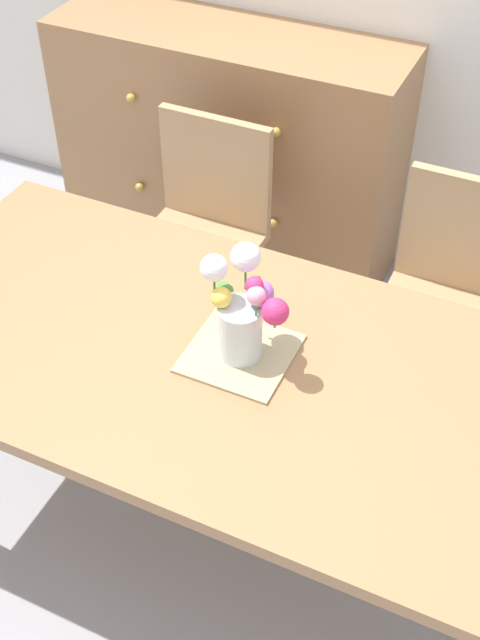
% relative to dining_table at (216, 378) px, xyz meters
% --- Properties ---
extents(ground_plane, '(12.00, 12.00, 0.00)m').
position_rel_dining_table_xyz_m(ground_plane, '(0.00, 0.00, -0.69)').
color(ground_plane, '#939399').
extents(dining_table, '(1.85, 0.92, 0.78)m').
position_rel_dining_table_xyz_m(dining_table, '(0.00, 0.00, 0.00)').
color(dining_table, '#9E7047').
rests_on(dining_table, ground_plane).
extents(chair_left, '(0.42, 0.42, 0.90)m').
position_rel_dining_table_xyz_m(chair_left, '(-0.45, 0.80, -0.17)').
color(chair_left, tan).
rests_on(chair_left, ground_plane).
extents(chair_right, '(0.42, 0.42, 0.90)m').
position_rel_dining_table_xyz_m(chair_right, '(0.45, 0.80, -0.17)').
color(chair_right, tan).
rests_on(chair_right, ground_plane).
extents(dresser, '(1.40, 0.47, 1.00)m').
position_rel_dining_table_xyz_m(dresser, '(-0.60, 1.33, -0.19)').
color(dresser, '#9E7047').
rests_on(dresser, ground_plane).
extents(placemat, '(0.26, 0.26, 0.01)m').
position_rel_dining_table_xyz_m(placemat, '(0.06, 0.03, 0.09)').
color(placemat, tan).
rests_on(placemat, dining_table).
extents(flower_vase, '(0.24, 0.18, 0.28)m').
position_rel_dining_table_xyz_m(flower_vase, '(0.06, 0.04, 0.24)').
color(flower_vase, silver).
rests_on(flower_vase, placemat).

